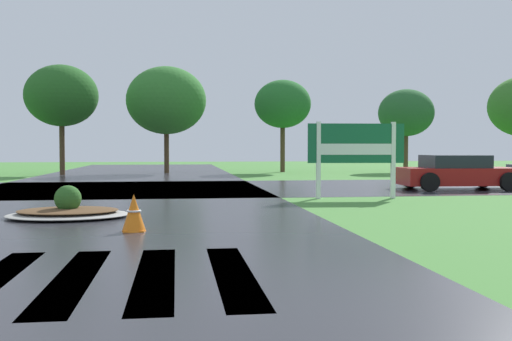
% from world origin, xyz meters
% --- Properties ---
extents(asphalt_roadway, '(10.14, 80.00, 0.01)m').
position_xyz_m(asphalt_roadway, '(0.00, 10.00, 0.00)').
color(asphalt_roadway, '#2B2B30').
rests_on(asphalt_roadway, ground).
extents(asphalt_cross_road, '(90.00, 9.12, 0.01)m').
position_xyz_m(asphalt_cross_road, '(0.00, 19.27, 0.00)').
color(asphalt_cross_road, '#2B2B30').
rests_on(asphalt_cross_road, ground).
extents(estate_billboard, '(2.80, 0.30, 2.21)m').
position_xyz_m(estate_billboard, '(7.20, 14.27, 1.49)').
color(estate_billboard, white).
rests_on(estate_billboard, ground).
extents(median_island, '(2.54, 2.01, 0.68)m').
position_xyz_m(median_island, '(-0.22, 10.42, 0.14)').
color(median_island, '#9E9B93').
rests_on(median_island, ground).
extents(car_white_sedan, '(4.14, 2.36, 1.21)m').
position_xyz_m(car_white_sedan, '(11.82, 17.39, 0.58)').
color(car_white_sedan, maroon).
rests_on(car_white_sedan, ground).
extents(traffic_cone, '(0.42, 0.42, 0.66)m').
position_xyz_m(traffic_cone, '(1.31, 8.10, 0.32)').
color(traffic_cone, orange).
rests_on(traffic_cone, ground).
extents(background_treeline, '(38.82, 6.05, 6.13)m').
position_xyz_m(background_treeline, '(5.71, 31.88, 3.92)').
color(background_treeline, '#4C3823').
rests_on(background_treeline, ground).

